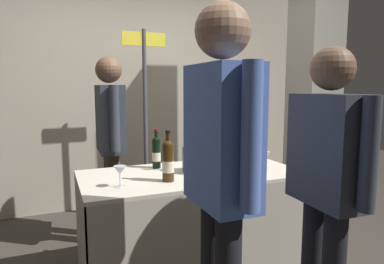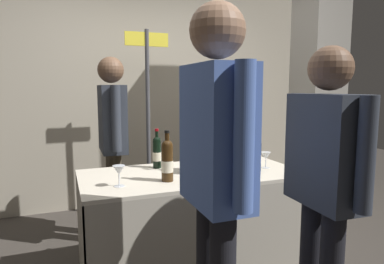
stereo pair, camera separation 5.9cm
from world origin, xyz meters
TOP-DOWN VIEW (x-y plane):
  - back_partition at (0.00, 1.85)m, footprint 5.85×0.12m
  - concrete_pillar at (1.67, 0.63)m, footprint 0.42×0.42m
  - tasting_table at (0.00, 0.00)m, footprint 1.59×0.79m
  - featured_wine_bottle at (0.47, -0.12)m, footprint 0.08×0.08m
  - display_bottle_0 at (-0.20, 0.24)m, footprint 0.07×0.07m
  - display_bottle_1 at (-0.24, -0.16)m, footprint 0.08×0.08m
  - display_bottle_2 at (0.06, -0.09)m, footprint 0.07×0.07m
  - display_bottle_3 at (0.15, 0.01)m, footprint 0.07×0.07m
  - wine_glass_near_vendor at (0.58, -0.07)m, footprint 0.07×0.07m
  - wine_glass_mid at (-0.56, -0.17)m, footprint 0.08×0.08m
  - wine_glass_near_taster at (0.19, 0.12)m, footprint 0.07×0.07m
  - flower_vase at (-0.01, 0.04)m, footprint 0.10×0.10m
  - brochure_stand at (0.29, 0.05)m, footprint 0.15×0.13m
  - vendor_presenter at (-0.45, 0.82)m, footprint 0.23×0.63m
  - taster_foreground_right at (0.38, -0.93)m, footprint 0.23×0.59m
  - taster_foreground_left at (-0.24, -0.93)m, footprint 0.24×0.57m
  - booth_signpost at (-0.02, 1.23)m, footprint 0.45×0.04m

SIDE VIEW (x-z plane):
  - tasting_table at x=0.00m, z-range 0.15..0.95m
  - brochure_stand at x=0.29m, z-range 0.79..0.93m
  - wine_glass_near_vendor at x=0.58m, z-range 0.82..0.95m
  - wine_glass_near_taster at x=0.19m, z-range 0.82..0.95m
  - wine_glass_mid at x=-0.56m, z-range 0.83..0.96m
  - flower_vase at x=-0.01m, z-range 0.71..1.10m
  - featured_wine_bottle at x=0.47m, z-range 0.77..1.07m
  - display_bottle_0 at x=-0.20m, z-range 0.77..1.07m
  - display_bottle_2 at x=0.06m, z-range 0.77..1.08m
  - display_bottle_3 at x=0.15m, z-range 0.77..1.09m
  - display_bottle_1 at x=-0.24m, z-range 0.77..1.11m
  - taster_foreground_right at x=0.38m, z-range 0.16..1.78m
  - vendor_presenter at x=-0.45m, z-range 0.18..1.86m
  - taster_foreground_left at x=-0.24m, z-range 0.19..1.96m
  - booth_signpost at x=-0.02m, z-range 0.19..2.19m
  - back_partition at x=0.00m, z-range 0.00..2.94m
  - concrete_pillar at x=1.67m, z-range 0.00..3.42m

